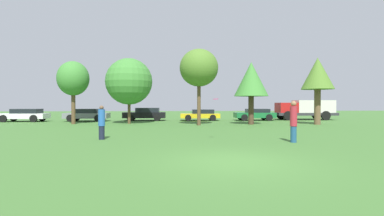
# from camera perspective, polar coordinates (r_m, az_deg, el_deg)

# --- Properties ---
(ground_plane) EXTENTS (120.00, 120.00, 0.00)m
(ground_plane) POSITION_cam_1_polar(r_m,az_deg,el_deg) (8.96, 8.26, -10.63)
(ground_plane) COLOR #3D6B2D
(person_thrower) EXTENTS (0.33, 0.33, 1.70)m
(person_thrower) POSITION_cam_1_polar(r_m,az_deg,el_deg) (14.80, -17.74, -2.78)
(person_thrower) COLOR #191E33
(person_thrower) RESTS_ON ground
(person_catcher) EXTENTS (0.32, 0.32, 1.91)m
(person_catcher) POSITION_cam_1_polar(r_m,az_deg,el_deg) (13.84, 19.76, -2.46)
(person_catcher) COLOR navy
(person_catcher) RESTS_ON ground
(frisbee) EXTENTS (0.26, 0.26, 0.04)m
(frisbee) POSITION_cam_1_polar(r_m,az_deg,el_deg) (13.61, 4.77, 1.80)
(frisbee) COLOR #F21E72
(tree_0) EXTENTS (2.70, 2.70, 5.50)m
(tree_0) POSITION_cam_1_polar(r_m,az_deg,el_deg) (26.93, -22.81, 5.43)
(tree_0) COLOR brown
(tree_0) RESTS_ON ground
(tree_1) EXTENTS (4.13, 4.13, 5.83)m
(tree_1) POSITION_cam_1_polar(r_m,az_deg,el_deg) (25.93, -12.56, 5.21)
(tree_1) COLOR brown
(tree_1) RESTS_ON ground
(tree_2) EXTENTS (3.17, 3.17, 6.28)m
(tree_2) POSITION_cam_1_polar(r_m,az_deg,el_deg) (23.49, 1.40, 8.03)
(tree_2) COLOR brown
(tree_2) RESTS_ON ground
(tree_3) EXTENTS (2.92, 2.92, 5.36)m
(tree_3) POSITION_cam_1_polar(r_m,az_deg,el_deg) (24.93, 11.82, 5.59)
(tree_3) COLOR #473323
(tree_3) RESTS_ON ground
(tree_4) EXTENTS (2.70, 2.70, 5.72)m
(tree_4) POSITION_cam_1_polar(r_m,az_deg,el_deg) (26.52, 23.96, 6.14)
(tree_4) COLOR brown
(tree_4) RESTS_ON ground
(parked_car_white) EXTENTS (4.63, 2.06, 1.27)m
(parked_car_white) POSITION_cam_1_polar(r_m,az_deg,el_deg) (32.61, -30.69, -1.18)
(parked_car_white) COLOR silver
(parked_car_white) RESTS_ON ground
(parked_car_grey) EXTENTS (4.40, 2.11, 1.26)m
(parked_car_grey) POSITION_cam_1_polar(r_m,az_deg,el_deg) (30.78, -20.24, -1.23)
(parked_car_grey) COLOR slate
(parked_car_grey) RESTS_ON ground
(parked_car_black) EXTENTS (4.46, 1.97, 1.35)m
(parked_car_black) POSITION_cam_1_polar(r_m,az_deg,el_deg) (30.31, -9.36, -1.17)
(parked_car_black) COLOR black
(parked_car_black) RESTS_ON ground
(parked_car_yellow) EXTENTS (4.19, 2.03, 1.17)m
(parked_car_yellow) POSITION_cam_1_polar(r_m,az_deg,el_deg) (30.05, 1.77, -1.33)
(parked_car_yellow) COLOR gold
(parked_car_yellow) RESTS_ON ground
(parked_car_green) EXTENTS (4.23, 2.17, 1.24)m
(parked_car_green) POSITION_cam_1_polar(r_m,az_deg,el_deg) (30.89, 12.60, -1.20)
(parked_car_green) COLOR #196633
(parked_car_green) RESTS_ON ground
(delivery_truck_red) EXTENTS (6.65, 2.48, 2.16)m
(delivery_truck_red) POSITION_cam_1_polar(r_m,az_deg,el_deg) (33.74, 21.88, -0.10)
(delivery_truck_red) COLOR #2D2D33
(delivery_truck_red) RESTS_ON ground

